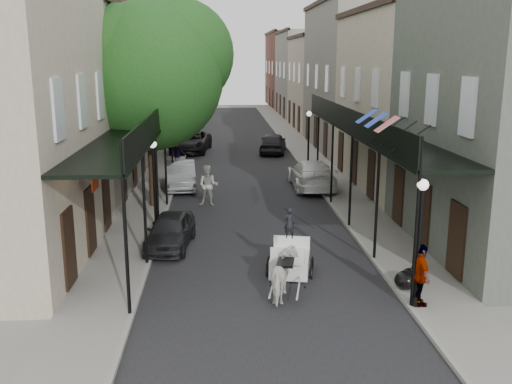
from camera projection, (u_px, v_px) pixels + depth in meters
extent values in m
plane|color=gray|center=(267.00, 286.00, 18.08)|extent=(140.00, 140.00, 0.00)
cube|color=black|center=(241.00, 167.00, 37.50)|extent=(8.00, 90.00, 0.01)
cube|color=gray|center=(165.00, 167.00, 37.17)|extent=(2.20, 90.00, 0.12)
cube|color=gray|center=(317.00, 165.00, 37.80)|extent=(2.20, 90.00, 0.12)
cube|color=#C3B49C|center=(128.00, 80.00, 45.45)|extent=(5.00, 80.00, 10.50)
cube|color=gray|center=(341.00, 80.00, 46.54)|extent=(5.00, 80.00, 10.50)
cube|color=black|center=(133.00, 133.00, 23.64)|extent=(2.20, 18.00, 0.12)
cube|color=black|center=(158.00, 121.00, 23.59)|extent=(0.06, 18.00, 1.00)
cylinder|color=black|center=(126.00, 245.00, 15.40)|extent=(0.10, 0.10, 4.00)
cylinder|color=black|center=(157.00, 182.00, 23.17)|extent=(0.10, 0.10, 4.00)
cylinder|color=black|center=(172.00, 150.00, 30.93)|extent=(0.10, 0.10, 4.00)
cube|color=black|center=(370.00, 131.00, 24.27)|extent=(2.20, 18.00, 0.12)
cube|color=black|center=(346.00, 119.00, 24.09)|extent=(0.06, 18.00, 1.00)
cylinder|color=black|center=(416.00, 239.00, 15.91)|extent=(0.10, 0.10, 4.00)
cylinder|color=black|center=(351.00, 179.00, 23.67)|extent=(0.10, 0.10, 4.00)
cylinder|color=black|center=(318.00, 149.00, 31.44)|extent=(0.10, 0.10, 4.00)
cylinder|color=#382619|center=(152.00, 147.00, 26.83)|extent=(0.44, 0.44, 5.60)
sphere|color=#1B4B18|center=(149.00, 76.00, 26.07)|extent=(6.80, 6.80, 6.80)
sphere|color=#1B4B18|center=(179.00, 54.00, 26.51)|extent=(5.10, 5.10, 5.10)
cylinder|color=#382619|center=(174.00, 121.00, 40.48)|extent=(0.44, 0.44, 5.04)
sphere|color=#1B4B18|center=(173.00, 79.00, 39.80)|extent=(6.00, 6.00, 6.00)
sphere|color=#1B4B18|center=(190.00, 65.00, 40.25)|extent=(4.50, 4.50, 4.50)
cylinder|color=black|center=(415.00, 300.00, 16.34)|extent=(0.28, 0.28, 0.30)
cylinder|color=black|center=(419.00, 249.00, 15.98)|extent=(0.12, 0.12, 3.40)
sphere|color=white|center=(423.00, 185.00, 15.55)|extent=(0.32, 0.32, 0.32)
cylinder|color=black|center=(156.00, 226.00, 23.59)|extent=(0.28, 0.28, 0.30)
cylinder|color=black|center=(155.00, 189.00, 23.23)|extent=(0.12, 0.12, 3.40)
sphere|color=white|center=(153.00, 144.00, 22.80)|extent=(0.32, 0.32, 0.32)
cylinder|color=black|center=(308.00, 168.00, 35.76)|extent=(0.28, 0.28, 0.30)
cylinder|color=black|center=(308.00, 144.00, 35.40)|extent=(0.12, 0.12, 3.40)
sphere|color=white|center=(309.00, 114.00, 34.97)|extent=(0.32, 0.32, 0.32)
imported|color=silver|center=(285.00, 275.00, 16.97)|extent=(1.12, 1.85, 1.46)
torus|color=black|center=(270.00, 252.00, 19.59)|extent=(0.30, 1.14, 1.14)
torus|color=black|center=(313.00, 253.00, 19.40)|extent=(0.30, 1.14, 1.14)
torus|color=black|center=(271.00, 272.00, 18.43)|extent=(0.18, 0.59, 0.59)
torus|color=black|center=(305.00, 274.00, 18.29)|extent=(0.18, 0.59, 0.59)
cube|color=white|center=(291.00, 244.00, 19.24)|extent=(1.53, 1.81, 0.62)
cube|color=white|center=(289.00, 240.00, 18.24)|extent=(1.14, 0.69, 0.11)
cube|color=white|center=(289.00, 234.00, 17.96)|extent=(1.06, 0.30, 0.44)
imported|color=black|center=(289.00, 223.00, 18.11)|extent=(0.40, 0.31, 1.00)
imported|color=#A7A79E|center=(208.00, 186.00, 27.59)|extent=(1.10, 0.93, 2.00)
imported|color=gray|center=(177.00, 152.00, 37.07)|extent=(1.18, 0.70, 1.81)
imported|color=gray|center=(420.00, 275.00, 16.17)|extent=(0.55, 1.11, 1.83)
imported|color=black|center=(170.00, 231.00, 21.60)|extent=(1.97, 3.99, 1.31)
imported|color=gray|center=(181.00, 175.00, 31.28)|extent=(1.95, 4.61, 1.48)
imported|color=black|center=(191.00, 142.00, 43.26)|extent=(3.28, 5.98, 1.59)
imported|color=white|center=(311.00, 174.00, 31.34)|extent=(2.19, 5.39, 1.56)
imported|color=black|center=(273.00, 143.00, 42.80)|extent=(2.53, 4.80, 1.56)
ellipsoid|color=black|center=(405.00, 280.00, 17.46)|extent=(0.68, 0.68, 0.57)
ellipsoid|color=black|center=(410.00, 276.00, 17.93)|extent=(0.59, 0.59, 0.47)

